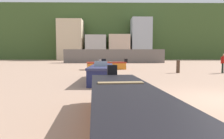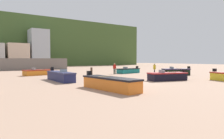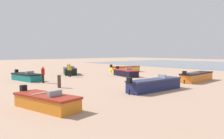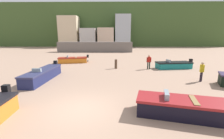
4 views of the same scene
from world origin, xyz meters
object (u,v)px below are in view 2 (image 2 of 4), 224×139
(boat_navy_1, at_px, (60,76))
(boat_black_5, at_px, (176,72))
(boat_black_0, at_px, (167,76))
(boat_teal_6, at_px, (128,71))
(boat_orange_3, at_px, (110,83))
(boat_orange_4, at_px, (39,72))
(beach_walker_foreground, at_px, (154,68))
(mooring_post_near_water, at_px, (91,71))
(beach_walker_distant, at_px, (115,68))

(boat_navy_1, height_order, boat_black_5, boat_navy_1)
(boat_black_0, height_order, boat_teal_6, boat_black_0)
(boat_black_0, xyz_separation_m, boat_navy_1, (-9.17, 5.90, 0.04))
(boat_orange_3, distance_m, boat_orange_4, 16.75)
(beach_walker_foreground, bearing_deg, boat_navy_1, -45.58)
(boat_teal_6, distance_m, beach_walker_foreground, 5.40)
(boat_black_0, height_order, beach_walker_foreground, beach_walker_foreground)
(mooring_post_near_water, bearing_deg, boat_orange_3, -113.27)
(boat_navy_1, xyz_separation_m, mooring_post_near_water, (6.23, 4.88, 0.06))
(boat_black_0, bearing_deg, beach_walker_distant, 9.73)
(boat_orange_3, relative_size, beach_walker_distant, 3.43)
(boat_orange_3, bearing_deg, boat_navy_1, -89.07)
(boat_black_5, bearing_deg, beach_walker_foreground, 84.32)
(boat_navy_1, xyz_separation_m, boat_orange_4, (0.17, 8.86, -0.07))
(beach_walker_distant, bearing_deg, boat_black_0, 86.93)
(mooring_post_near_water, height_order, beach_walker_distant, beach_walker_distant)
(beach_walker_foreground, xyz_separation_m, beach_walker_distant, (-3.22, 4.87, 0.00))
(mooring_post_near_water, bearing_deg, beach_walker_foreground, -36.44)
(boat_black_5, distance_m, beach_walker_foreground, 3.01)
(boat_orange_4, bearing_deg, beach_walker_foreground, -137.16)
(mooring_post_near_water, xyz_separation_m, beach_walker_distant, (3.72, -0.25, 0.42))
(boat_orange_4, bearing_deg, boat_black_5, -136.55)
(boat_black_0, xyz_separation_m, beach_walker_distant, (0.77, 10.52, 0.52))
(boat_teal_6, bearing_deg, boat_black_5, -166.81)
(boat_orange_3, xyz_separation_m, beach_walker_foreground, (12.43, 7.64, 0.49))
(boat_navy_1, height_order, beach_walker_distant, beach_walker_distant)
(boat_orange_4, height_order, beach_walker_foreground, beach_walker_foreground)
(boat_navy_1, bearing_deg, beach_walker_foreground, -179.86)
(boat_orange_3, relative_size, boat_teal_6, 1.28)
(boat_black_5, relative_size, beach_walker_foreground, 2.40)
(boat_black_5, height_order, mooring_post_near_water, boat_black_5)
(boat_navy_1, distance_m, boat_orange_4, 8.87)
(boat_navy_1, xyz_separation_m, boat_orange_3, (0.74, -7.88, -0.01))
(boat_navy_1, height_order, boat_orange_4, boat_navy_1)
(boat_black_0, relative_size, boat_black_5, 1.13)
(boat_black_0, xyz_separation_m, boat_orange_4, (-9.00, 14.76, -0.03))
(boat_black_0, height_order, beach_walker_distant, beach_walker_distant)
(boat_black_0, bearing_deg, beach_walker_foreground, -21.34)
(boat_orange_4, bearing_deg, boat_orange_3, 169.81)
(boat_orange_3, bearing_deg, boat_teal_6, -137.63)
(mooring_post_near_water, height_order, beach_walker_foreground, beach_walker_foreground)
(boat_navy_1, bearing_deg, boat_black_5, 174.73)
(boat_black_0, relative_size, beach_walker_foreground, 2.71)
(boat_navy_1, bearing_deg, boat_orange_3, 96.56)
(boat_orange_4, distance_m, boat_black_5, 18.84)
(boat_black_0, distance_m, beach_walker_distant, 10.57)
(boat_orange_3, distance_m, boat_black_5, 16.17)
(boat_black_0, relative_size, boat_teal_6, 1.01)
(mooring_post_near_water, distance_m, beach_walker_distant, 3.75)
(boat_orange_4, xyz_separation_m, beach_walker_distant, (9.78, -4.24, 0.55))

